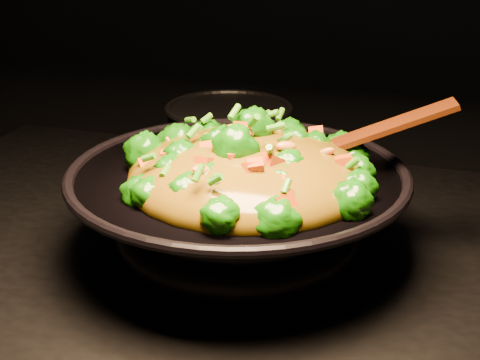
% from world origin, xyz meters
% --- Properties ---
extents(wok, '(0.48, 0.48, 0.13)m').
position_xyz_m(wok, '(0.05, 0.01, 0.96)').
color(wok, black).
rests_on(wok, stovetop).
extents(stir_fry, '(0.34, 0.34, 0.11)m').
position_xyz_m(stir_fry, '(0.07, -0.02, 1.08)').
color(stir_fry, '#145A06').
rests_on(stir_fry, wok).
extents(spatula, '(0.26, 0.10, 0.11)m').
position_xyz_m(spatula, '(0.20, 0.07, 1.07)').
color(spatula, '#391208').
rests_on(spatula, wok).
extents(back_pot, '(0.28, 0.28, 0.13)m').
position_xyz_m(back_pot, '(-0.07, 0.32, 0.96)').
color(back_pot, black).
rests_on(back_pot, stovetop).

